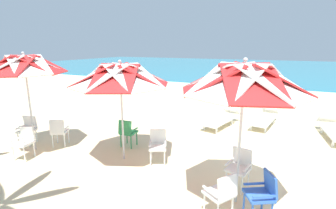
# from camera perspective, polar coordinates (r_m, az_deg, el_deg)

# --- Properties ---
(ground_plane) EXTENTS (80.00, 80.00, 0.00)m
(ground_plane) POSITION_cam_1_polar(r_m,az_deg,el_deg) (7.93, 21.87, -9.93)
(ground_plane) COLOR beige
(sea) EXTENTS (80.00, 36.00, 0.10)m
(sea) POSITION_cam_1_polar(r_m,az_deg,el_deg) (37.18, 25.22, 7.59)
(sea) COLOR teal
(sea) RESTS_ON ground
(surf_foam) EXTENTS (80.00, 0.70, 0.01)m
(surf_foam) POSITION_cam_1_polar(r_m,az_deg,el_deg) (19.01, 24.37, 3.11)
(surf_foam) COLOR white
(surf_foam) RESTS_ON ground
(beach_umbrella_0) EXTENTS (2.32, 2.32, 2.81)m
(beach_umbrella_0) POSITION_cam_1_polar(r_m,az_deg,el_deg) (4.57, 17.08, 5.38)
(beach_umbrella_0) COLOR silver
(beach_umbrella_0) RESTS_ON ground
(plastic_chair_0) EXTENTS (0.53, 0.55, 0.87)m
(plastic_chair_0) POSITION_cam_1_polar(r_m,az_deg,el_deg) (5.69, 16.09, -13.37)
(plastic_chair_0) COLOR white
(plastic_chair_0) RESTS_ON ground
(plastic_chair_1) EXTENTS (0.62, 0.61, 0.87)m
(plastic_chair_1) POSITION_cam_1_polar(r_m,az_deg,el_deg) (4.71, 12.22, -19.17)
(plastic_chair_1) COLOR white
(plastic_chair_1) RESTS_ON ground
(plastic_chair_2) EXTENTS (0.62, 0.61, 0.87)m
(plastic_chair_2) POSITION_cam_1_polar(r_m,az_deg,el_deg) (4.91, 20.90, -18.34)
(plastic_chair_2) COLOR blue
(plastic_chair_2) RESTS_ON ground
(beach_umbrella_1) EXTENTS (2.55, 2.55, 2.67)m
(beach_umbrella_1) POSITION_cam_1_polar(r_m,az_deg,el_deg) (6.40, -10.89, 6.55)
(beach_umbrella_1) COLOR silver
(beach_umbrella_1) RESTS_ON ground
(plastic_chair_3) EXTENTS (0.59, 0.61, 0.87)m
(plastic_chair_3) POSITION_cam_1_polar(r_m,az_deg,el_deg) (6.57, -2.35, -9.09)
(plastic_chair_3) COLOR white
(plastic_chair_3) RESTS_ON ground
(plastic_chair_4) EXTENTS (0.46, 0.49, 0.87)m
(plastic_chair_4) POSITION_cam_1_polar(r_m,az_deg,el_deg) (7.60, -9.32, -6.10)
(plastic_chair_4) COLOR #2D8C4C
(plastic_chair_4) RESTS_ON ground
(beach_umbrella_2) EXTENTS (2.21, 2.21, 2.85)m
(beach_umbrella_2) POSITION_cam_1_polar(r_m,az_deg,el_deg) (7.97, -30.09, 7.76)
(beach_umbrella_2) COLOR silver
(beach_umbrella_2) RESTS_ON ground
(plastic_chair_5) EXTENTS (0.52, 0.55, 0.87)m
(plastic_chair_5) POSITION_cam_1_polar(r_m,az_deg,el_deg) (7.84, -30.12, -7.19)
(plastic_chair_5) COLOR white
(plastic_chair_5) RESTS_ON ground
(plastic_chair_6) EXTENTS (0.56, 0.58, 0.87)m
(plastic_chair_6) POSITION_cam_1_polar(r_m,az_deg,el_deg) (8.91, -29.52, -4.79)
(plastic_chair_6) COLOR white
(plastic_chair_6) RESTS_ON ground
(plastic_chair_7) EXTENTS (0.60, 0.61, 0.87)m
(plastic_chair_7) POSITION_cam_1_polar(r_m,az_deg,el_deg) (8.25, -23.78, -5.51)
(plastic_chair_7) COLOR white
(plastic_chair_7) RESTS_ON ground
(sun_lounger_0) EXTENTS (0.91, 2.21, 0.62)m
(sun_lounger_0) POSITION_cam_1_polar(r_m,az_deg,el_deg) (9.93, 33.98, -4.91)
(sun_lounger_0) COLOR white
(sun_lounger_0) RESTS_ON ground
(sun_lounger_1) EXTENTS (0.94, 2.21, 0.62)m
(sun_lounger_1) POSITION_cam_1_polar(r_m,az_deg,el_deg) (10.26, 21.27, -2.96)
(sun_lounger_1) COLOR white
(sun_lounger_1) RESTS_ON ground
(sun_lounger_2) EXTENTS (1.10, 2.23, 0.62)m
(sun_lounger_2) POSITION_cam_1_polar(r_m,az_deg,el_deg) (9.72, 12.15, -3.21)
(sun_lounger_2) COLOR white
(sun_lounger_2) RESTS_ON ground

